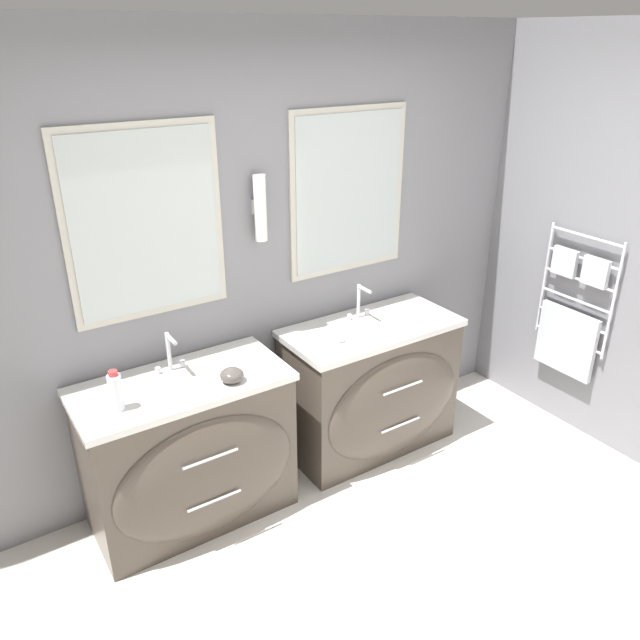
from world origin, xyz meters
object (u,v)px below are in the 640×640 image
at_px(vanity_right, 373,387).
at_px(amenity_bowl, 232,375).
at_px(vanity_left, 191,452).
at_px(toiletry_bottle, 116,392).

height_order(vanity_right, amenity_bowl, amenity_bowl).
xyz_separation_m(vanity_left, toiletry_bottle, (-0.35, -0.05, 0.53)).
xyz_separation_m(toiletry_bottle, amenity_bowl, (0.57, -0.06, -0.06)).
bearing_deg(amenity_bowl, toiletry_bottle, 174.11).
bearing_deg(amenity_bowl, vanity_right, 6.33).
bearing_deg(vanity_right, toiletry_bottle, -178.05).
relative_size(vanity_left, toiletry_bottle, 5.25).
distance_m(vanity_left, amenity_bowl, 0.53).
relative_size(toiletry_bottle, amenity_bowl, 1.69).
bearing_deg(toiletry_bottle, vanity_right, 1.95).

